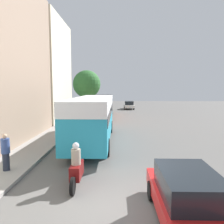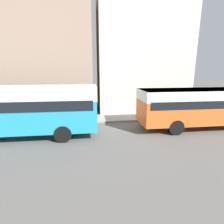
# 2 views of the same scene
# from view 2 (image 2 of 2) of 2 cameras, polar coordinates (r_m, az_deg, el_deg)

# --- Properties ---
(building_midblock) EXTENTS (5.60, 9.71, 11.50)m
(building_midblock) POSITION_cam_2_polar(r_m,az_deg,el_deg) (18.91, -22.25, 17.59)
(building_midblock) COLOR gray
(building_midblock) RESTS_ON ground_plane
(building_far_terrace) EXTENTS (6.02, 8.79, 11.55)m
(building_far_terrace) POSITION_cam_2_polar(r_m,az_deg,el_deg) (19.30, 9.19, 18.38)
(building_far_terrace) COLOR beige
(building_far_terrace) RESTS_ON ground_plane
(bus_lead) EXTENTS (2.49, 10.59, 3.16)m
(bus_lead) POSITION_cam_2_polar(r_m,az_deg,el_deg) (12.17, -30.82, 1.82)
(bus_lead) COLOR teal
(bus_lead) RESTS_ON ground_plane
(bus_following) EXTENTS (2.62, 10.83, 2.81)m
(bus_following) POSITION_cam_2_polar(r_m,az_deg,el_deg) (14.51, 30.38, 2.68)
(bus_following) COLOR #EA5B23
(bus_following) RESTS_ON ground_plane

